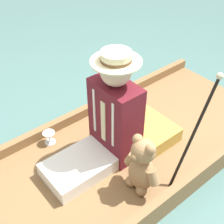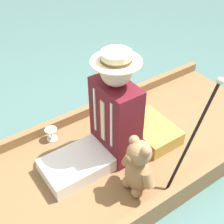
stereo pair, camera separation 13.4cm
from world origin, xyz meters
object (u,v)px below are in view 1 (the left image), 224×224
Objects in this scene: seated_person at (107,123)px; walking_cane at (198,124)px; teddy_bear at (142,166)px; wine_glass at (49,136)px.

seated_person reaches higher than walking_cane.
seated_person reaches higher than teddy_bear.
teddy_bear is at bearing -161.87° from wine_glass.
seated_person is 0.54m from wine_glass.
wine_glass is at bearing 18.13° from teddy_bear.
seated_person is 1.07× the size of walking_cane.
seated_person is 0.39m from teddy_bear.
teddy_bear is at bearing -170.94° from seated_person.
walking_cane is at bearing -135.59° from seated_person.
seated_person is at bearing -1.78° from teddy_bear.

